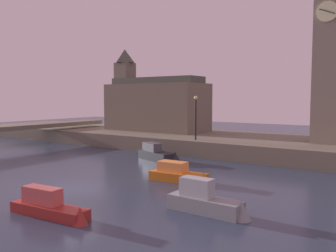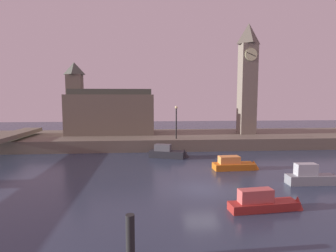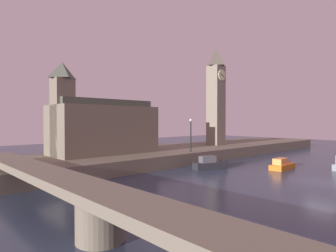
{
  "view_description": "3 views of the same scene",
  "coord_description": "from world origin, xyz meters",
  "views": [
    {
      "loc": [
        16.77,
        -14.24,
        5.5
      ],
      "look_at": [
        -3.03,
        14.62,
        2.74
      ],
      "focal_mm": 38.2,
      "sensor_mm": 36.0,
      "label": 1
    },
    {
      "loc": [
        -3.9,
        -19.14,
        6.64
      ],
      "look_at": [
        -1.27,
        15.94,
        3.07
      ],
      "focal_mm": 29.11,
      "sensor_mm": 36.0,
      "label": 2
    },
    {
      "loc": [
        -27.24,
        -9.47,
        5.46
      ],
      "look_at": [
        -4.28,
        15.19,
        4.82
      ],
      "focal_mm": 30.83,
      "sensor_mm": 36.0,
      "label": 3
    }
  ],
  "objects": [
    {
      "name": "far_embankment",
      "position": [
        0.0,
        20.0,
        0.75
      ],
      "size": [
        70.0,
        12.0,
        1.5
      ],
      "primitive_type": "cube",
      "color": "#6B6051",
      "rests_on": "ground"
    },
    {
      "name": "boat_cruiser_grey",
      "position": [
        8.97,
        0.6,
        0.55
      ],
      "size": [
        4.23,
        1.15,
        1.7
      ],
      "color": "gray",
      "rests_on": "ground"
    },
    {
      "name": "clock_tower",
      "position": [
        10.51,
        19.61,
        9.64
      ],
      "size": [
        2.47,
        2.51,
        15.77
      ],
      "color": "slate",
      "rests_on": "far_embankment"
    },
    {
      "name": "boat_barge_dark",
      "position": [
        -1.44,
        10.93,
        0.54
      ],
      "size": [
        4.77,
        2.48,
        1.58
      ],
      "color": "#232328",
      "rests_on": "ground"
    },
    {
      "name": "mooring_post_left",
      "position": [
        -4.65,
        -8.4,
        0.96
      ],
      "size": [
        0.37,
        0.37,
        1.92
      ],
      "primitive_type": "cylinder",
      "color": "black",
      "rests_on": "ground"
    },
    {
      "name": "boat_dinghy_red",
      "position": [
        3.27,
        -3.93,
        0.43
      ],
      "size": [
        4.74,
        1.43,
        1.54
      ],
      "color": "maroon",
      "rests_on": "ground"
    },
    {
      "name": "streetlamp",
      "position": [
        -0.27,
        15.26,
        4.09
      ],
      "size": [
        0.36,
        0.36,
        4.19
      ],
      "color": "black",
      "rests_on": "far_embankment"
    },
    {
      "name": "ground_plane",
      "position": [
        0.0,
        0.0,
        0.0
      ],
      "size": [
        120.0,
        120.0,
        0.0
      ],
      "primitive_type": "plane",
      "color": "#2D384C"
    },
    {
      "name": "parliament_hall",
      "position": [
        -9.68,
        21.18,
        4.78
      ],
      "size": [
        12.39,
        5.72,
        10.27
      ],
      "color": "#6B6051",
      "rests_on": "far_embankment"
    },
    {
      "name": "boat_patrol_orange",
      "position": [
        4.54,
        5.38,
        0.43
      ],
      "size": [
        4.53,
        1.59,
        1.42
      ],
      "color": "orange",
      "rests_on": "ground"
    }
  ]
}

